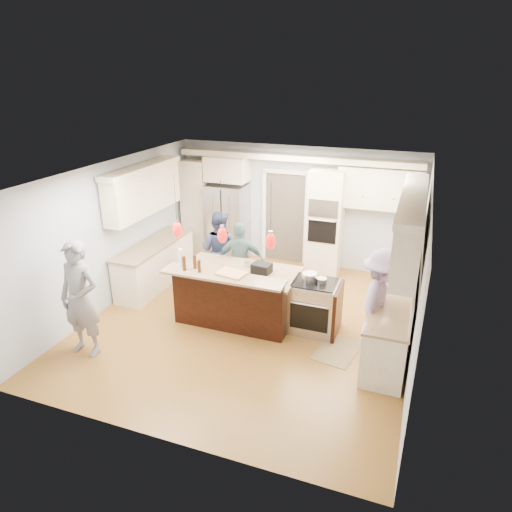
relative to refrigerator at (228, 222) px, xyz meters
The scene contains 23 objects.
ground_plane 3.19m from the refrigerator, 59.58° to the right, with size 6.00×6.00×0.00m, color olive.
room_shell 3.20m from the refrigerator, 59.58° to the right, with size 5.54×6.04×2.72m.
refrigerator is the anchor object (origin of this frame).
oven_column 2.31m from the refrigerator, ahead, with size 0.72×0.69×2.30m.
back_upper_cabinets 1.12m from the refrigerator, ahead, with size 5.30×0.61×2.54m.
right_counter_run 4.63m from the refrigerator, 30.36° to the right, with size 0.64×3.10×2.51m.
left_cabinets 2.05m from the refrigerator, 115.94° to the right, with size 0.64×2.30×2.51m.
kitchen_island 2.91m from the refrigerator, 63.11° to the right, with size 2.10×1.46×1.12m.
island_range 3.71m from the refrigerator, 42.59° to the right, with size 0.82×0.71×0.92m.
pendant_lights 3.53m from the refrigerator, 67.57° to the right, with size 1.75×0.15×1.03m.
person_bar_end 4.43m from the refrigerator, 97.29° to the right, with size 0.69×0.45×1.88m, color slate.
person_far_left 1.54m from the refrigerator, 73.04° to the right, with size 0.79×0.62×1.63m, color navy.
person_far_right 2.08m from the refrigerator, 59.60° to the right, with size 0.91×0.38×1.56m, color #4C6A6B.
person_range_side 4.77m from the refrigerator, 37.27° to the right, with size 1.16×0.67×1.80m, color #9B82AF.
floor_rug 4.49m from the refrigerator, 43.08° to the right, with size 0.59×0.86×0.01m, color olive.
water_bottle 3.20m from the refrigerator, 80.59° to the right, with size 0.08×0.08×0.34m, color silver.
beer_bottle_a 3.19m from the refrigerator, 76.35° to the right, with size 0.06×0.06×0.24m, color #401F0B.
beer_bottle_b 3.30m from the refrigerator, 79.06° to the right, with size 0.06×0.06×0.25m, color #401F0B.
beer_bottle_c 3.34m from the refrigerator, 74.40° to the right, with size 0.05×0.05×0.22m, color #401F0B.
drink_can 3.26m from the refrigerator, 74.79° to the right, with size 0.07×0.07×0.13m, color #B7B7BC.
cutting_board 3.42m from the refrigerator, 65.36° to the right, with size 0.46×0.33×0.04m, color tan.
pot_large 3.60m from the refrigerator, 44.10° to the right, with size 0.25×0.25×0.15m, color #B7B7BC.
pot_small 3.74m from the refrigerator, 41.85° to the right, with size 0.18×0.18×0.09m, color #B7B7BC.
Camera 1 is at (2.58, -6.67, 4.21)m, focal length 32.00 mm.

